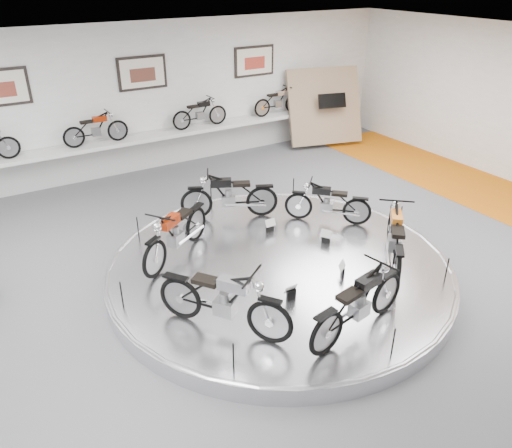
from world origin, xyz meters
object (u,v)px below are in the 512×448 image
bike_d (223,299)px  shelf (152,137)px  bike_f (395,238)px  bike_c (176,232)px  bike_e (359,303)px  display_platform (279,269)px  bike_a (328,202)px  bike_b (229,195)px

bike_d → shelf: bearing=131.0°
shelf → bike_f: bike_f is taller
bike_c → bike_e: (1.44, -3.43, -0.01)m
bike_e → bike_f: 2.19m
display_platform → bike_f: bearing=-32.6°
shelf → bike_d: (-1.80, -7.57, -0.15)m
display_platform → bike_c: bearing=142.9°
shelf → bike_e: bike_e is taller
display_platform → bike_c: size_ratio=3.51×
bike_a → bike_f: bearing=133.5°
bike_d → display_platform: bearing=87.5°
bike_d → bike_e: size_ratio=1.04×
display_platform → bike_e: bearing=-92.7°
bike_a → bike_c: bearing=39.2°
display_platform → bike_c: (-1.55, 1.17, 0.69)m
bike_b → bike_e: bike_e is taller
bike_d → bike_a: bearing=83.7°
bike_b → bike_e: (-0.23, -4.41, 0.00)m
bike_a → bike_d: bearing=74.0°
bike_c → display_platform: bearing=108.2°
display_platform → shelf: (0.00, 6.40, 0.85)m
bike_d → bike_e: 2.01m
bike_c → bike_d: bike_d is taller
bike_c → bike_e: size_ratio=1.01×
shelf → bike_c: bike_c is taller
shelf → bike_d: 7.79m
bike_a → bike_f: size_ratio=0.84×
bike_a → bike_d: (-3.60, -2.02, 0.09)m
bike_b → bike_e: size_ratio=1.00×
bike_a → bike_f: (-0.04, -1.98, 0.09)m
shelf → bike_f: 7.74m
display_platform → bike_d: (-1.80, -1.17, 0.70)m
shelf → bike_b: 4.26m
bike_d → bike_f: (3.56, 0.04, -0.00)m
bike_a → bike_c: 3.36m
shelf → display_platform: bearing=-90.0°
bike_a → bike_e: 3.65m
display_platform → shelf: shelf is taller
bike_f → bike_e: bearing=162.5°
bike_d → bike_f: size_ratio=1.00×
bike_d → bike_e: (1.69, -1.09, -0.02)m
display_platform → bike_b: 2.25m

